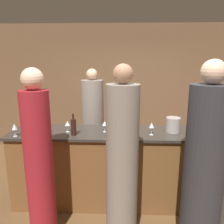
% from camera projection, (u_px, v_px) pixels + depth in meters
% --- Properties ---
extents(ground_plane, '(14.00, 14.00, 0.00)m').
position_uv_depth(ground_plane, '(128.00, 201.00, 3.19)').
color(ground_plane, brown).
extents(back_wall, '(8.00, 0.06, 2.80)m').
position_uv_depth(back_wall, '(126.00, 88.00, 4.99)').
color(back_wall, brown).
rests_on(back_wall, ground_plane).
extents(bar_counter, '(3.25, 0.66, 1.06)m').
position_uv_depth(bar_counter, '(129.00, 167.00, 3.08)').
color(bar_counter, brown).
rests_on(bar_counter, ground_plane).
extents(bartender, '(0.39, 0.39, 1.88)m').
position_uv_depth(bartender, '(93.00, 127.00, 3.86)').
color(bartender, gray).
rests_on(bartender, ground_plane).
extents(guest_0, '(0.30, 0.30, 1.93)m').
position_uv_depth(guest_0, '(39.00, 163.00, 2.34)').
color(guest_0, maroon).
rests_on(guest_0, ground_plane).
extents(guest_2, '(0.39, 0.39, 2.01)m').
position_uv_depth(guest_2, '(203.00, 171.00, 2.15)').
color(guest_2, '#2D2D33').
rests_on(guest_2, ground_plane).
extents(guest_3, '(0.34, 0.34, 1.97)m').
position_uv_depth(guest_3, '(122.00, 166.00, 2.27)').
color(guest_3, gray).
rests_on(guest_3, ground_plane).
extents(wine_bottle_0, '(0.07, 0.07, 0.29)m').
position_uv_depth(wine_bottle_0, '(213.00, 128.00, 2.74)').
color(wine_bottle_0, black).
rests_on(wine_bottle_0, bar_counter).
extents(wine_bottle_1, '(0.07, 0.07, 0.28)m').
position_uv_depth(wine_bottle_1, '(74.00, 127.00, 2.80)').
color(wine_bottle_1, black).
rests_on(wine_bottle_1, bar_counter).
extents(wine_bottle_2, '(0.07, 0.07, 0.26)m').
position_uv_depth(wine_bottle_2, '(41.00, 123.00, 2.98)').
color(wine_bottle_2, black).
rests_on(wine_bottle_2, bar_counter).
extents(ice_bucket, '(0.19, 0.19, 0.20)m').
position_uv_depth(ice_bucket, '(173.00, 125.00, 2.93)').
color(ice_bucket, '#9E9993').
rests_on(ice_bucket, bar_counter).
extents(wine_glass_0, '(0.07, 0.07, 0.15)m').
position_uv_depth(wine_glass_0, '(105.00, 124.00, 2.93)').
color(wine_glass_0, silver).
rests_on(wine_glass_0, bar_counter).
extents(wine_glass_1, '(0.07, 0.07, 0.17)m').
position_uv_depth(wine_glass_1, '(14.00, 127.00, 2.75)').
color(wine_glass_1, silver).
rests_on(wine_glass_1, bar_counter).
extents(wine_glass_2, '(0.07, 0.07, 0.17)m').
position_uv_depth(wine_glass_2, '(132.00, 126.00, 2.78)').
color(wine_glass_2, silver).
rests_on(wine_glass_2, bar_counter).
extents(wine_glass_3, '(0.08, 0.08, 0.14)m').
position_uv_depth(wine_glass_3, '(47.00, 124.00, 2.92)').
color(wine_glass_3, silver).
rests_on(wine_glass_3, bar_counter).
extents(wine_glass_4, '(0.07, 0.07, 0.17)m').
position_uv_depth(wine_glass_4, '(152.00, 126.00, 2.80)').
color(wine_glass_4, silver).
rests_on(wine_glass_4, bar_counter).
extents(wine_glass_5, '(0.07, 0.07, 0.15)m').
position_uv_depth(wine_glass_5, '(67.00, 124.00, 2.93)').
color(wine_glass_5, silver).
rests_on(wine_glass_5, bar_counter).
extents(wine_glass_6, '(0.07, 0.07, 0.16)m').
position_uv_depth(wine_glass_6, '(218.00, 131.00, 2.62)').
color(wine_glass_6, silver).
rests_on(wine_glass_6, bar_counter).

